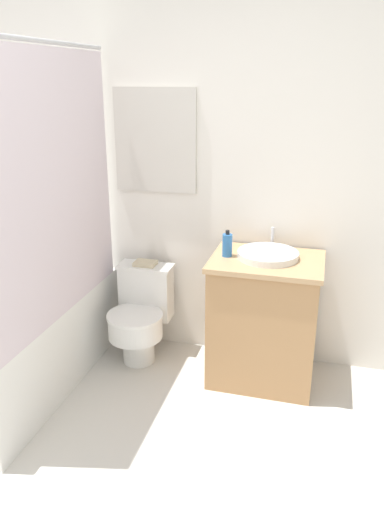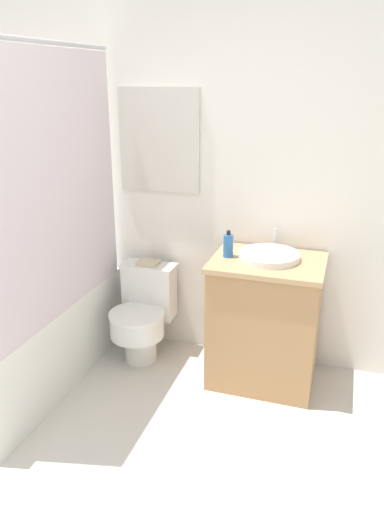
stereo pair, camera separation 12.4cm
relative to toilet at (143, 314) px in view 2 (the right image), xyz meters
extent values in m
cube|color=white|center=(0.09, 0.27, 0.93)|extent=(3.12, 0.05, 2.50)
cube|color=beige|center=(0.05, 0.24, 1.11)|extent=(0.54, 0.02, 0.65)
cube|color=silver|center=(0.05, 0.23, 1.11)|extent=(0.51, 0.01, 0.62)
cube|color=white|center=(-0.62, -0.47, -0.05)|extent=(0.70, 1.44, 0.52)
cube|color=silver|center=(-0.27, -0.47, 0.81)|extent=(0.01, 1.33, 1.65)
cylinder|color=#B7B7BC|center=(-0.27, -0.47, 1.65)|extent=(0.02, 1.33, 0.02)
cylinder|color=white|center=(0.00, -0.06, -0.21)|extent=(0.21, 0.21, 0.21)
cylinder|color=white|center=(0.00, -0.10, -0.04)|extent=(0.35, 0.35, 0.14)
cylinder|color=white|center=(0.00, -0.10, 0.04)|extent=(0.36, 0.36, 0.02)
cube|color=white|center=(0.00, 0.12, 0.11)|extent=(0.35, 0.16, 0.36)
cube|color=white|center=(0.00, 0.12, 0.30)|extent=(0.37, 0.16, 0.02)
cube|color=#AD7F51|center=(0.82, -0.02, 0.07)|extent=(0.63, 0.49, 0.77)
cube|color=tan|center=(0.82, -0.02, 0.47)|extent=(0.66, 0.52, 0.03)
cylinder|color=white|center=(0.82, 0.00, 0.50)|extent=(0.36, 0.36, 0.04)
cylinder|color=silver|center=(0.82, 0.20, 0.55)|extent=(0.02, 0.02, 0.13)
cylinder|color=#2D6BB2|center=(0.58, -0.04, 0.55)|extent=(0.06, 0.06, 0.14)
cylinder|color=black|center=(0.58, -0.04, 0.63)|extent=(0.02, 0.02, 0.02)
cube|color=beige|center=(0.00, 0.12, 0.32)|extent=(0.14, 0.11, 0.02)
camera|label=1|loc=(1.12, -2.79, 1.49)|focal=35.00mm
camera|label=2|loc=(1.24, -2.76, 1.49)|focal=35.00mm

